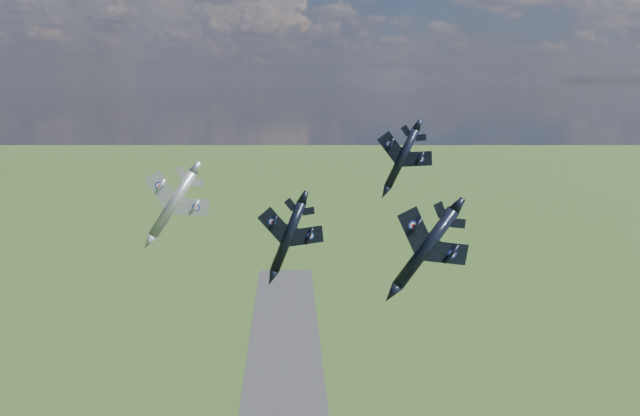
{
  "coord_description": "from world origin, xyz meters",
  "views": [
    {
      "loc": [
        2.42,
        -76.09,
        101.19
      ],
      "look_at": [
        6.96,
        13.85,
        82.8
      ],
      "focal_mm": 35.0,
      "sensor_mm": 36.0,
      "label": 1
    }
  ],
  "objects_px": {
    "jet_lead_navy": "(288,237)",
    "jet_high_navy": "(402,158)",
    "jet_right_navy": "(426,248)",
    "jet_left_silver": "(173,204)"
  },
  "relations": [
    {
      "from": "jet_lead_navy",
      "to": "jet_left_silver",
      "type": "relative_size",
      "value": 1.0
    },
    {
      "from": "jet_right_navy",
      "to": "jet_high_navy",
      "type": "distance_m",
      "value": 35.21
    },
    {
      "from": "jet_lead_navy",
      "to": "jet_high_navy",
      "type": "height_order",
      "value": "jet_high_navy"
    },
    {
      "from": "jet_right_navy",
      "to": "jet_left_silver",
      "type": "relative_size",
      "value": 1.0
    },
    {
      "from": "jet_right_navy",
      "to": "jet_high_navy",
      "type": "height_order",
      "value": "jet_high_navy"
    },
    {
      "from": "jet_right_navy",
      "to": "jet_lead_navy",
      "type": "bearing_deg",
      "value": 124.0
    },
    {
      "from": "jet_lead_navy",
      "to": "jet_left_silver",
      "type": "bearing_deg",
      "value": 171.23
    },
    {
      "from": "jet_right_navy",
      "to": "jet_high_navy",
      "type": "bearing_deg",
      "value": 78.77
    },
    {
      "from": "jet_lead_navy",
      "to": "jet_high_navy",
      "type": "xyz_separation_m",
      "value": [
        19.63,
        14.8,
        9.92
      ]
    },
    {
      "from": "jet_left_silver",
      "to": "jet_lead_navy",
      "type": "bearing_deg",
      "value": -9.92
    }
  ]
}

